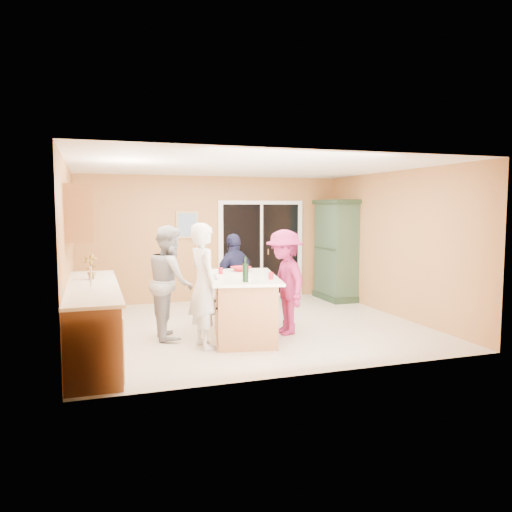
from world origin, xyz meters
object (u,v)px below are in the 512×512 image
object	(u,v)px
green_hutch	(336,251)
woman_magenta	(285,282)
woman_grey	(170,282)
kitchen_island	(243,308)
woman_white	(204,286)
woman_navy	(235,278)

from	to	relation	value
green_hutch	woman_magenta	distance (m)	3.20
woman_grey	woman_magenta	xyz separation A→B (m)	(1.70, -0.34, -0.04)
woman_magenta	kitchen_island	bearing A→B (deg)	-93.61
woman_grey	kitchen_island	bearing A→B (deg)	-107.54
woman_white	woman_navy	bearing A→B (deg)	-39.36
woman_grey	woman_magenta	bearing A→B (deg)	-100.36
green_hutch	woman_grey	size ratio (longest dim) A/B	1.25
green_hutch	woman_grey	distance (m)	4.34
woman_grey	woman_navy	bearing A→B (deg)	-57.81
green_hutch	woman_navy	xyz separation A→B (m)	(-2.61, -1.31, -0.27)
kitchen_island	green_hutch	xyz separation A→B (m)	(2.78, 2.39, 0.59)
kitchen_island	woman_magenta	distance (m)	0.76
woman_white	woman_magenta	distance (m)	1.38
green_hutch	woman_white	xyz separation A→B (m)	(-3.46, -2.73, -0.16)
green_hutch	woman_magenta	bearing A→B (deg)	-131.59
kitchen_island	woman_navy	xyz separation A→B (m)	(0.18, 1.08, 0.32)
kitchen_island	woman_navy	world-z (taller)	woman_navy
woman_magenta	woman_grey	bearing A→B (deg)	-105.43
kitchen_island	green_hutch	size ratio (longest dim) A/B	0.92
kitchen_island	woman_white	bearing A→B (deg)	-141.53
green_hutch	woman_white	size ratio (longest dim) A/B	1.22
woman_white	woman_navy	size ratio (longest dim) A/B	1.15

